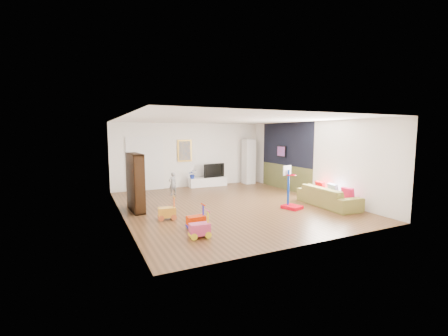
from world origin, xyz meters
name	(u,v)px	position (x,y,z in m)	size (l,w,h in m)	color
floor	(229,205)	(0.00, 0.00, 0.00)	(6.50, 7.50, 0.00)	brown
ceiling	(230,120)	(0.00, 0.00, 2.70)	(6.50, 7.50, 0.00)	white
wall_back	(190,155)	(0.00, 3.75, 1.35)	(6.50, 0.00, 2.70)	white
wall_front	(313,179)	(0.00, -3.75, 1.35)	(6.50, 0.00, 2.70)	white
wall_left	(121,168)	(-3.25, 0.00, 1.35)	(0.00, 7.50, 2.70)	silver
wall_right	(310,159)	(3.25, 0.00, 1.35)	(0.00, 7.50, 2.70)	white
navy_accent	(286,144)	(3.23, 1.40, 1.85)	(0.01, 3.20, 1.70)	black
olive_wainscot	(285,177)	(3.23, 1.40, 0.50)	(0.01, 3.20, 1.00)	brown
doorway	(145,164)	(-1.90, 3.71, 1.05)	(1.45, 0.06, 2.10)	white
painting_back	(185,151)	(-0.25, 3.71, 1.55)	(0.62, 0.06, 0.92)	gold
artwork_right	(281,151)	(3.17, 1.60, 1.55)	(0.04, 0.56, 0.46)	#7F3F8C
media_console	(208,182)	(0.70, 3.46, 0.19)	(1.65, 0.41, 0.38)	white
tall_cabinet	(249,161)	(2.65, 3.34, 1.01)	(0.47, 0.47, 2.01)	silver
bookshelf	(135,182)	(-2.80, 0.57, 0.85)	(0.30, 1.16, 1.70)	black
sofa	(328,196)	(2.73, -1.46, 0.31)	(2.11, 0.82, 0.62)	olive
basketball_hoop	(292,187)	(1.51, -1.23, 0.66)	(0.45, 0.55, 1.31)	red
ride_on_yellow	(167,208)	(-2.22, -0.72, 0.30)	(0.46, 0.28, 0.61)	gold
ride_on_orange	(196,217)	(-1.79, -1.78, 0.29)	(0.43, 0.27, 0.58)	red
ride_on_pink	(200,224)	(-1.93, -2.40, 0.30)	(0.44, 0.28, 0.59)	#D94075
child	(173,184)	(-1.20, 2.27, 0.43)	(0.32, 0.21, 0.86)	gray
tv	(213,170)	(0.95, 3.50, 0.68)	(1.03, 0.14, 0.59)	black
vase_plant	(192,174)	(-0.01, 3.43, 0.57)	(0.34, 0.29, 0.37)	#172B98
pillow_left	(348,194)	(2.91, -2.06, 0.49)	(0.10, 0.38, 0.38)	#C71142
pillow_center	(333,190)	(2.96, -1.44, 0.49)	(0.11, 0.41, 0.41)	silver
pillow_right	(321,187)	(2.97, -0.87, 0.49)	(0.10, 0.39, 0.39)	#B8080E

